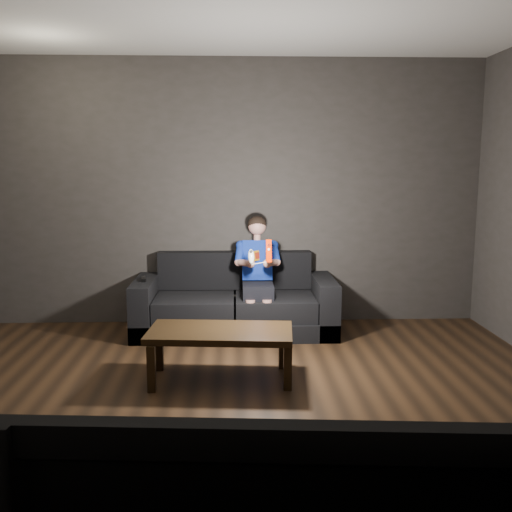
{
  "coord_description": "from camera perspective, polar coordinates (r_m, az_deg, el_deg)",
  "views": [
    {
      "loc": [
        -0.03,
        -3.37,
        1.65
      ],
      "look_at": [
        0.15,
        1.55,
        0.85
      ],
      "focal_mm": 40.0,
      "sensor_mm": 36.0,
      "label": 1
    }
  ],
  "objects": [
    {
      "name": "floor",
      "position": [
        3.75,
        -1.47,
        -16.87
      ],
      "size": [
        5.0,
        5.0,
        0.0
      ],
      "primitive_type": "plane",
      "color": "black",
      "rests_on": "ground"
    },
    {
      "name": "back_wall",
      "position": [
        5.88,
        -1.82,
        6.3
      ],
      "size": [
        5.0,
        0.04,
        2.7
      ],
      "primitive_type": "cube",
      "color": "#393532",
      "rests_on": "ground"
    },
    {
      "name": "front_wall",
      "position": [
        0.92,
        0.09,
        -9.8
      ],
      "size": [
        5.0,
        0.04,
        2.7
      ],
      "primitive_type": "cube",
      "color": "#393532",
      "rests_on": "ground"
    },
    {
      "name": "sofa",
      "position": [
        5.67,
        -2.12,
        -5.09
      ],
      "size": [
        1.96,
        0.84,
        0.76
      ],
      "color": "black",
      "rests_on": "floor"
    },
    {
      "name": "child",
      "position": [
        5.54,
        0.16,
        -1.01
      ],
      "size": [
        0.44,
        0.54,
        1.08
      ],
      "color": "black",
      "rests_on": "sofa"
    },
    {
      "name": "wii_remote_red",
      "position": [
        5.1,
        1.28,
        0.51
      ],
      "size": [
        0.05,
        0.08,
        0.21
      ],
      "color": "red",
      "rests_on": "child"
    },
    {
      "name": "nunchuk_white",
      "position": [
        5.11,
        -0.48,
        -0.04
      ],
      "size": [
        0.07,
        0.09,
        0.14
      ],
      "color": "white",
      "rests_on": "child"
    },
    {
      "name": "wii_remote_black",
      "position": [
        5.61,
        -11.18,
        -2.27
      ],
      "size": [
        0.06,
        0.16,
        0.03
      ],
      "color": "black",
      "rests_on": "sofa"
    },
    {
      "name": "coffee_table",
      "position": [
        4.41,
        -3.59,
        -8.02
      ],
      "size": [
        1.14,
        0.64,
        0.4
      ],
      "color": "black",
      "rests_on": "floor"
    }
  ]
}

